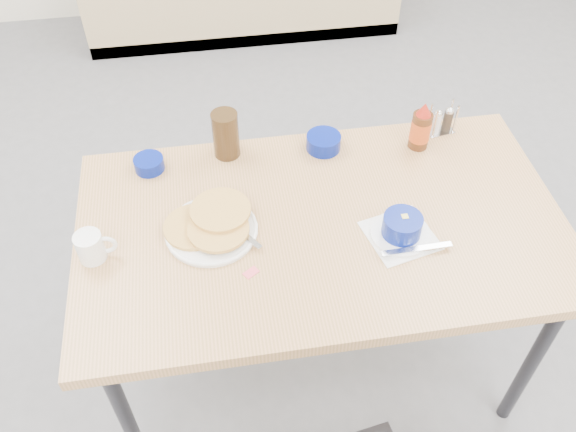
{
  "coord_description": "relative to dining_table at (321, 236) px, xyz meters",
  "views": [
    {
      "loc": [
        -0.28,
        -0.9,
        2.05
      ],
      "look_at": [
        -0.1,
        0.23,
        0.82
      ],
      "focal_mm": 38.0,
      "sensor_mm": 36.0,
      "label": 1
    }
  ],
  "objects": [
    {
      "name": "sugar_wrapper",
      "position": [
        -0.22,
        -0.15,
        0.06
      ],
      "size": [
        0.05,
        0.04,
        0.0
      ],
      "primitive_type": "cube",
      "rotation": [
        0.0,
        0.0,
        0.58
      ],
      "color": "#F95364",
      "rests_on": "dining_table"
    },
    {
      "name": "coffee_mug",
      "position": [
        -0.64,
        -0.03,
        0.11
      ],
      "size": [
        0.11,
        0.07,
        0.08
      ],
      "rotation": [
        0.0,
        0.0,
        0.01
      ],
      "color": "white",
      "rests_on": "dining_table"
    },
    {
      "name": "pancake_plate",
      "position": [
        -0.31,
        0.02,
        0.08
      ],
      "size": [
        0.27,
        0.26,
        0.05
      ],
      "rotation": [
        0.0,
        0.0,
        0.28
      ],
      "color": "white",
      "rests_on": "dining_table"
    },
    {
      "name": "condiment_caddy",
      "position": [
        0.47,
        0.34,
        0.1
      ],
      "size": [
        0.1,
        0.07,
        0.11
      ],
      "rotation": [
        0.0,
        0.0,
        0.17
      ],
      "color": "silver",
      "rests_on": "dining_table"
    },
    {
      "name": "creamer_bowl",
      "position": [
        -0.49,
        0.31,
        0.08
      ],
      "size": [
        0.09,
        0.09,
        0.04
      ],
      "rotation": [
        0.0,
        0.0,
        0.25
      ],
      "color": "navy",
      "rests_on": "dining_table"
    },
    {
      "name": "syrup_bottle",
      "position": [
        0.37,
        0.28,
        0.13
      ],
      "size": [
        0.06,
        0.06,
        0.17
      ],
      "rotation": [
        0.0,
        0.0,
        0.08
      ],
      "color": "#47230F",
      "rests_on": "dining_table"
    },
    {
      "name": "dining_table",
      "position": [
        0.0,
        0.0,
        0.0
      ],
      "size": [
        1.4,
        0.8,
        0.76
      ],
      "color": "tan",
      "rests_on": "ground"
    },
    {
      "name": "amber_tumbler",
      "position": [
        -0.24,
        0.34,
        0.14
      ],
      "size": [
        0.11,
        0.11,
        0.16
      ],
      "primitive_type": "cylinder",
      "rotation": [
        0.0,
        0.0,
        -0.33
      ],
      "color": "#342210",
      "rests_on": "dining_table"
    },
    {
      "name": "grits_setting",
      "position": [
        0.21,
        -0.09,
        0.09
      ],
      "size": [
        0.23,
        0.22,
        0.08
      ],
      "rotation": [
        0.0,
        0.0,
        0.23
      ],
      "color": "white",
      "rests_on": "dining_table"
    },
    {
      "name": "ground",
      "position": [
        0.0,
        -0.25,
        -0.7
      ],
      "size": [
        6.0,
        6.0,
        0.0
      ],
      "primitive_type": "plane",
      "color": "slate",
      "rests_on": "ground"
    },
    {
      "name": "butter_bowl",
      "position": [
        0.07,
        0.32,
        0.09
      ],
      "size": [
        0.11,
        0.11,
        0.05
      ],
      "rotation": [
        0.0,
        0.0,
        0.21
      ],
      "color": "navy",
      "rests_on": "dining_table"
    }
  ]
}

